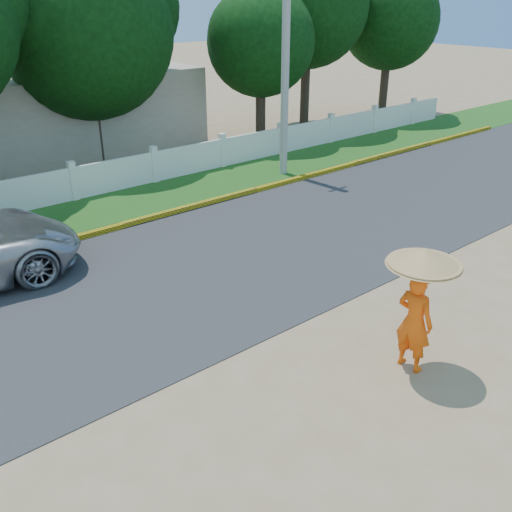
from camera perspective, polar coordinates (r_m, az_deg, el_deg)
The scene contains 9 objects.
ground at distance 11.07m, azimuth 6.74°, elevation -9.51°, with size 120.00×120.00×0.00m, color #9E8460.
road at distance 14.06m, azimuth -6.55°, elevation -1.43°, with size 60.00×7.00×0.02m, color #38383A.
grass_verge at distance 18.35m, azimuth -15.75°, elevation 4.27°, with size 60.00×3.50×0.03m, color #2D601E.
curb at distance 16.87m, azimuth -13.30°, elevation 2.96°, with size 40.00×0.18×0.16m, color yellow.
fence at distance 19.45m, azimuth -17.78°, elevation 6.86°, with size 40.00×0.10×1.10m, color silver.
building_near at distance 26.43m, azimuth -18.05°, elevation 13.81°, with size 10.00×6.00×3.20m, color #B7AD99.
utility_pole at distance 20.74m, azimuth 2.95°, elevation 18.68°, with size 0.28×0.28×7.87m, color #9A9A98.
monk_with_parasol at distance 10.21m, azimuth 16.01°, elevation -3.48°, with size 1.30×1.30×2.36m.
tree_row at distance 21.71m, azimuth -21.74°, elevation 20.13°, with size 38.86×8.32×8.79m.
Camera 1 is at (-6.77, -6.11, 6.26)m, focal length 40.00 mm.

